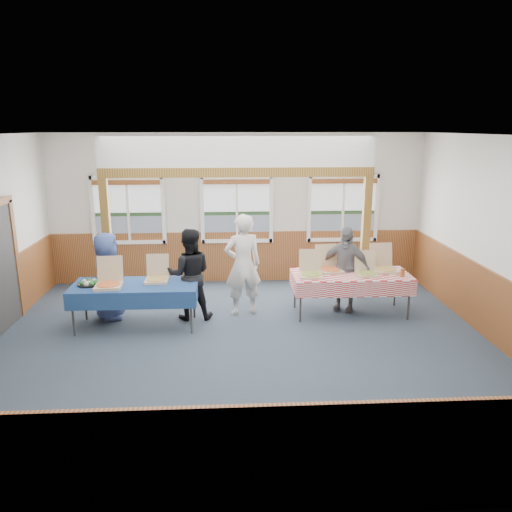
{
  "coord_description": "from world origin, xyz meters",
  "views": [
    {
      "loc": [
        -0.19,
        -7.13,
        3.32
      ],
      "look_at": [
        0.27,
        1.0,
        1.2
      ],
      "focal_mm": 35.0,
      "sensor_mm": 36.0,
      "label": 1
    }
  ],
  "objects_px": {
    "table_left": "(135,287)",
    "woman_black": "(189,274)",
    "woman_white": "(243,265)",
    "person_grey": "(345,269)",
    "table_right": "(351,276)",
    "man_blue": "(108,276)"
  },
  "relations": [
    {
      "from": "woman_white",
      "to": "person_grey",
      "type": "relative_size",
      "value": 1.17
    },
    {
      "from": "table_left",
      "to": "man_blue",
      "type": "xyz_separation_m",
      "value": [
        -0.54,
        0.44,
        0.07
      ]
    },
    {
      "from": "table_left",
      "to": "woman_black",
      "type": "relative_size",
      "value": 1.39
    },
    {
      "from": "table_left",
      "to": "woman_white",
      "type": "bearing_deg",
      "value": -2.03
    },
    {
      "from": "woman_black",
      "to": "person_grey",
      "type": "xyz_separation_m",
      "value": [
        2.82,
        0.28,
        -0.02
      ]
    },
    {
      "from": "table_right",
      "to": "table_left",
      "type": "bearing_deg",
      "value": -171.61
    },
    {
      "from": "table_right",
      "to": "woman_black",
      "type": "bearing_deg",
      "value": -176.63
    },
    {
      "from": "woman_white",
      "to": "person_grey",
      "type": "height_order",
      "value": "woman_white"
    },
    {
      "from": "woman_white",
      "to": "person_grey",
      "type": "distance_m",
      "value": 1.88
    },
    {
      "from": "table_left",
      "to": "person_grey",
      "type": "relative_size",
      "value": 1.43
    },
    {
      "from": "table_right",
      "to": "woman_white",
      "type": "distance_m",
      "value": 1.96
    },
    {
      "from": "table_right",
      "to": "person_grey",
      "type": "relative_size",
      "value": 1.35
    },
    {
      "from": "table_right",
      "to": "woman_white",
      "type": "bearing_deg",
      "value": 179.19
    },
    {
      "from": "woman_black",
      "to": "man_blue",
      "type": "distance_m",
      "value": 1.44
    },
    {
      "from": "table_left",
      "to": "table_right",
      "type": "height_order",
      "value": "same"
    },
    {
      "from": "woman_white",
      "to": "man_blue",
      "type": "xyz_separation_m",
      "value": [
        -2.38,
        -0.07,
        -0.15
      ]
    },
    {
      "from": "table_right",
      "to": "man_blue",
      "type": "distance_m",
      "value": 4.32
    },
    {
      "from": "table_left",
      "to": "man_blue",
      "type": "distance_m",
      "value": 0.7
    },
    {
      "from": "table_left",
      "to": "woman_white",
      "type": "relative_size",
      "value": 1.22
    },
    {
      "from": "table_right",
      "to": "man_blue",
      "type": "relative_size",
      "value": 1.37
    },
    {
      "from": "woman_white",
      "to": "person_grey",
      "type": "bearing_deg",
      "value": 170.25
    },
    {
      "from": "woman_white",
      "to": "person_grey",
      "type": "xyz_separation_m",
      "value": [
        1.88,
        0.12,
        -0.14
      ]
    }
  ]
}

